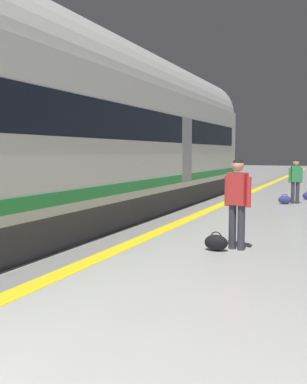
{
  "coord_description": "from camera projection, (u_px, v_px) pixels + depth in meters",
  "views": [
    {
      "loc": [
        3.06,
        -0.09,
        1.82
      ],
      "look_at": [
        0.28,
        6.18,
        1.18
      ],
      "focal_mm": 39.85,
      "sensor_mm": 36.0,
      "label": 1
    }
  ],
  "objects": [
    {
      "name": "high_speed_train",
      "position": [
        52.0,
        122.0,
        9.6
      ],
      "size": [
        2.94,
        27.07,
        4.97
      ],
      "color": "#38383D",
      "rests_on": "ground"
    },
    {
      "name": "passenger_near",
      "position": [
        237.0,
        197.0,
        7.91
      ],
      "size": [
        0.52,
        0.28,
        1.7
      ],
      "color": "#383842",
      "rests_on": "ground"
    },
    {
      "name": "safety_line_strip",
      "position": [
        177.0,
        223.0,
        10.89
      ],
      "size": [
        0.36,
        80.0,
        0.01
      ],
      "primitive_type": "cube",
      "color": "yellow",
      "rests_on": "ground"
    },
    {
      "name": "passenger_mid",
      "position": [
        296.0,
        178.0,
        15.02
      ],
      "size": [
        0.46,
        0.29,
        1.57
      ],
      "color": "#383842",
      "rests_on": "ground"
    },
    {
      "name": "duffel_bag_near",
      "position": [
        216.0,
        243.0,
        7.88
      ],
      "size": [
        0.44,
        0.26,
        0.36
      ],
      "color": "black",
      "rests_on": "ground"
    },
    {
      "name": "duffel_bag_mid",
      "position": [
        285.0,
        200.0,
        14.99
      ],
      "size": [
        0.44,
        0.26,
        0.36
      ],
      "color": "navy",
      "rests_on": "ground"
    },
    {
      "name": "tactile_edge_band",
      "position": [
        163.0,
        222.0,
        11.05
      ],
      "size": [
        0.74,
        80.0,
        0.01
      ],
      "primitive_type": "cube",
      "color": "slate",
      "rests_on": "ground"
    }
  ]
}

